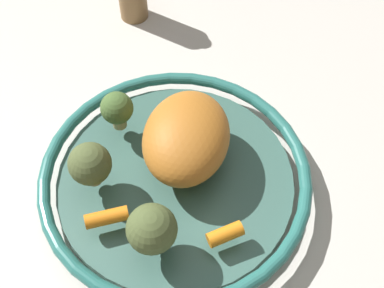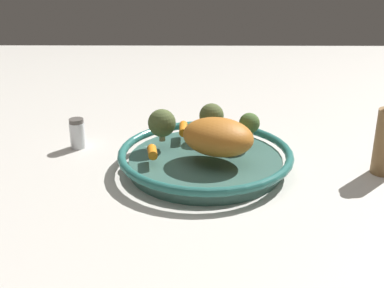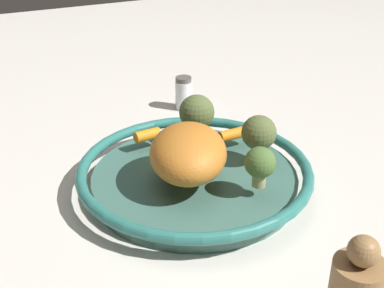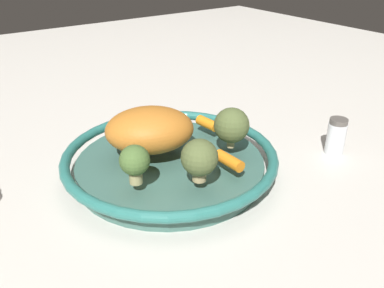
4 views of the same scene
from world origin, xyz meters
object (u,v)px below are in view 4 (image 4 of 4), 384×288
Objects in this scene: roast_chicken_piece at (150,130)px; broccoli_floret_edge at (135,161)px; broccoli_floret_large at (232,125)px; salt_shaker at (336,136)px; serving_bowl at (170,161)px; broccoli_floret_small at (199,158)px; baby_carrot_near_rim at (229,161)px; baby_carrot_back at (207,123)px.

roast_chicken_piece is 0.10m from broccoli_floret_edge.
salt_shaker is at bearing -18.71° from broccoli_floret_large.
serving_bowl is at bearing -42.41° from roast_chicken_piece.
broccoli_floret_small reaches higher than broccoli_floret_edge.
broccoli_floret_small is 1.09× the size of broccoli_floret_edge.
baby_carrot_near_rim is at bearing -132.43° from broccoli_floret_large.
baby_carrot_near_rim is 0.07m from broccoli_floret_small.
broccoli_floret_large is 1.01× the size of salt_shaker.
broccoli_floret_large is 0.21m from salt_shaker.
broccoli_floret_edge is at bearing -177.84° from broccoli_floret_large.
broccoli_floret_large reaches higher than broccoli_floret_small.
broccoli_floret_small reaches higher than serving_bowl.
serving_bowl is 0.12m from broccoli_floret_large.
broccoli_floret_large reaches higher than baby_carrot_near_rim.
broccoli_floret_edge is (-0.07, -0.07, -0.00)m from roast_chicken_piece.
salt_shaker is (0.23, -0.02, -0.02)m from baby_carrot_near_rim.
baby_carrot_near_rim is 0.23m from salt_shaker.
roast_chicken_piece is at bearing -174.08° from baby_carrot_back.
baby_carrot_back is at bearing 140.59° from salt_shaker.
broccoli_floret_edge reaches higher than salt_shaker.
roast_chicken_piece reaches higher than serving_bowl.
baby_carrot_back is 0.63× the size of salt_shaker.
broccoli_floret_large is at bearing -31.32° from roast_chicken_piece.
broccoli_floret_large is (0.09, -0.05, 0.06)m from serving_bowl.
baby_carrot_back is at bearing 80.33° from broccoli_floret_large.
serving_bowl is 0.11m from baby_carrot_near_rim.
salt_shaker is (0.28, -0.11, 0.01)m from serving_bowl.
salt_shaker is (0.37, -0.06, -0.04)m from broccoli_floret_edge.
broccoli_floret_small is 0.09m from broccoli_floret_edge.
broccoli_floret_large reaches higher than broccoli_floret_edge.
salt_shaker reaches higher than serving_bowl.
broccoli_floret_large reaches higher than salt_shaker.
roast_chicken_piece is 2.10× the size of salt_shaker.
roast_chicken_piece is 0.12m from broccoli_floret_small.
serving_bowl is 5.18× the size of broccoli_floret_large.
baby_carrot_back is (0.06, 0.13, 0.00)m from baby_carrot_near_rim.
baby_carrot_near_rim is at bearing -113.84° from baby_carrot_back.
baby_carrot_near_rim is at bearing -16.25° from broccoli_floret_edge.
serving_bowl is at bearing 158.26° from salt_shaker.
serving_bowl is 5.54× the size of broccoli_floret_small.
serving_bowl is at bearing -161.47° from baby_carrot_back.
broccoli_floret_large is 1.07× the size of broccoli_floret_small.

